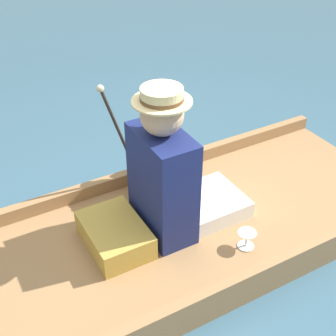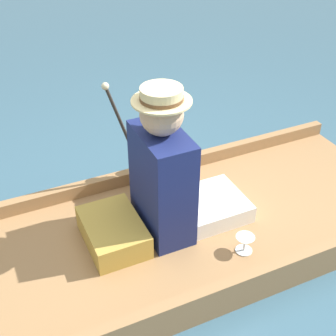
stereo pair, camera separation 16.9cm
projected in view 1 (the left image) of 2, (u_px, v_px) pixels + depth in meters
ground_plane at (172, 244)px, 2.81m from camera, size 16.00×16.00×0.00m
punt_boat at (172, 236)px, 2.77m from camera, size 1.15×3.04×0.20m
seat_cushion at (115, 235)px, 2.60m from camera, size 0.44×0.31×0.15m
seated_person at (171, 177)px, 2.58m from camera, size 0.42×0.67×0.90m
teddy_bear at (146, 163)px, 2.95m from camera, size 0.30×0.18×0.44m
wine_glass at (247, 237)px, 2.59m from camera, size 0.10×0.10×0.10m
walking_cane at (119, 131)px, 2.78m from camera, size 0.04×0.27×0.78m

